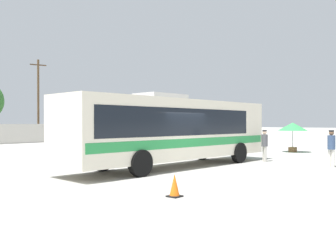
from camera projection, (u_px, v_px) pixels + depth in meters
ground_plane at (53, 156)px, 22.61m from camera, size 300.00×300.00×0.00m
coach_bus_cream_green at (172, 129)px, 17.09m from camera, size 11.80×3.19×3.35m
attendant_by_bus_door at (265, 144)px, 19.63m from camera, size 0.47×0.47×1.68m
passenger_waiting_on_apron at (331, 146)px, 17.13m from camera, size 0.41×0.41×1.72m
vendor_umbrella_near_gate_green at (293, 127)px, 25.81m from camera, size 2.03×2.03×2.07m
utility_pole_far at (38, 99)px, 41.96m from camera, size 1.76×0.65×9.25m
traffic_cone_on_apron at (175, 186)px, 10.24m from camera, size 0.36×0.36×0.64m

